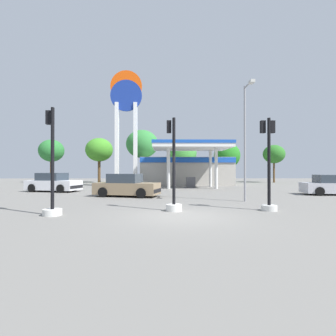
% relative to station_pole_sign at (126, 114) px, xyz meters
% --- Properties ---
extents(ground_plane, '(90.00, 90.00, 0.00)m').
position_rel_station_pole_sign_xyz_m(ground_plane, '(4.87, -18.42, -8.09)').
color(ground_plane, slate).
rests_on(ground_plane, ground).
extents(gas_station, '(11.09, 11.84, 4.66)m').
position_rel_station_pole_sign_xyz_m(gas_station, '(6.98, 3.16, -6.10)').
color(gas_station, '#ADA89E').
rests_on(gas_station, ground).
extents(station_pole_sign, '(3.51, 0.56, 12.93)m').
position_rel_station_pole_sign_xyz_m(station_pole_sign, '(0.00, 0.00, 0.00)').
color(station_pole_sign, white).
rests_on(station_pole_sign, ground).
extents(car_0, '(4.73, 2.90, 1.58)m').
position_rel_station_pole_sign_xyz_m(car_0, '(1.61, -10.69, -7.37)').
color(car_0, black).
rests_on(car_0, ground).
extents(car_1, '(4.34, 2.30, 1.49)m').
position_rel_station_pole_sign_xyz_m(car_1, '(16.66, -9.86, -7.41)').
color(car_1, black).
rests_on(car_1, ground).
extents(car_2, '(4.77, 2.95, 1.59)m').
position_rel_station_pole_sign_xyz_m(car_2, '(-5.21, -6.65, -7.36)').
color(car_2, black).
rests_on(car_2, ground).
extents(traffic_signal_0, '(0.73, 0.73, 4.21)m').
position_rel_station_pole_sign_xyz_m(traffic_signal_0, '(4.62, -17.09, -6.87)').
color(traffic_signal_0, silver).
rests_on(traffic_signal_0, ground).
extents(traffic_signal_1, '(0.75, 0.75, 4.41)m').
position_rel_station_pole_sign_xyz_m(traffic_signal_1, '(-0.38, -18.13, -6.77)').
color(traffic_signal_1, silver).
rests_on(traffic_signal_1, ground).
extents(traffic_signal_2, '(0.70, 0.71, 4.23)m').
position_rel_station_pole_sign_xyz_m(traffic_signal_2, '(8.99, -17.03, -6.40)').
color(traffic_signal_2, silver).
rests_on(traffic_signal_2, ground).
extents(tree_0, '(3.52, 3.52, 6.22)m').
position_rel_station_pole_sign_xyz_m(tree_0, '(-12.07, 8.79, -3.50)').
color(tree_0, brown).
rests_on(tree_0, ground).
extents(tree_1, '(3.85, 3.85, 6.38)m').
position_rel_station_pole_sign_xyz_m(tree_1, '(-5.06, 8.28, -3.40)').
color(tree_1, brown).
rests_on(tree_1, ground).
extents(tree_2, '(4.37, 4.37, 7.30)m').
position_rel_station_pole_sign_xyz_m(tree_2, '(1.21, 6.63, -2.73)').
color(tree_2, brown).
rests_on(tree_2, ground).
extents(tree_3, '(4.21, 4.21, 6.24)m').
position_rel_station_pole_sign_xyz_m(tree_3, '(6.80, 8.30, -3.84)').
color(tree_3, brown).
rests_on(tree_3, ground).
extents(tree_4, '(3.86, 3.86, 5.86)m').
position_rel_station_pole_sign_xyz_m(tree_4, '(13.57, 9.34, -4.12)').
color(tree_4, brown).
rests_on(tree_4, ground).
extents(tree_5, '(3.09, 3.09, 5.46)m').
position_rel_station_pole_sign_xyz_m(tree_5, '(20.20, 8.44, -3.98)').
color(tree_5, brown).
rests_on(tree_5, ground).
extents(corner_streetlamp, '(0.24, 1.48, 6.79)m').
position_rel_station_pole_sign_xyz_m(corner_streetlamp, '(8.97, -13.88, -3.99)').
color(corner_streetlamp, gray).
rests_on(corner_streetlamp, ground).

